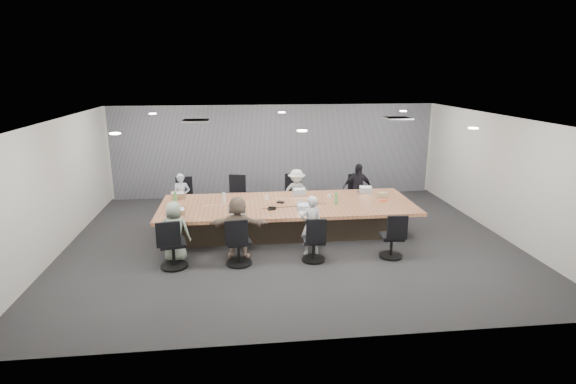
{
  "coord_description": "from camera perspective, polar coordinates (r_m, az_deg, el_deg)",
  "views": [
    {
      "loc": [
        -1.15,
        -9.67,
        3.81
      ],
      "look_at": [
        0.0,
        0.4,
        1.05
      ],
      "focal_mm": 28.0,
      "sensor_mm": 36.0,
      "label": 1
    }
  ],
  "objects": [
    {
      "name": "wall_right",
      "position": [
        11.71,
        25.37,
        1.87
      ],
      "size": [
        0.0,
        8.0,
        2.8
      ],
      "primitive_type": "cube",
      "rotation": [
        1.57,
        0.0,
        -1.57
      ],
      "color": "beige",
      "rests_on": "ground"
    },
    {
      "name": "cup_white_far",
      "position": [
        10.98,
        -2.71,
        -0.73
      ],
      "size": [
        0.11,
        0.11,
        0.1
      ],
      "primitive_type": "cylinder",
      "rotation": [
        0.0,
        0.0,
        -0.36
      ],
      "color": "white",
      "rests_on": "conference_table"
    },
    {
      "name": "laptop_0",
      "position": [
        11.48,
        -13.69,
        -0.67
      ],
      "size": [
        0.33,
        0.23,
        0.02
      ],
      "primitive_type": "cube",
      "rotation": [
        0.0,
        0.0,
        3.14
      ],
      "color": "#8C6647",
      "rests_on": "conference_table"
    },
    {
      "name": "person_2",
      "position": [
        12.05,
        1.09,
        -0.07
      ],
      "size": [
        0.84,
        0.51,
        1.26
      ],
      "primitive_type": "imported",
      "rotation": [
        0.0,
        0.0,
        6.34
      ],
      "color": "silver",
      "rests_on": "ground"
    },
    {
      "name": "laptop_6",
      "position": [
        9.97,
        2.44,
        -2.66
      ],
      "size": [
        0.38,
        0.29,
        0.02
      ],
      "primitive_type": "cube",
      "rotation": [
        0.0,
        0.0,
        -0.13
      ],
      "color": "#B2B2B7",
      "rests_on": "conference_table"
    },
    {
      "name": "floor",
      "position": [
        10.45,
        0.25,
        -6.14
      ],
      "size": [
        10.0,
        8.0,
        0.0
      ],
      "primitive_type": "cube",
      "color": "#2A2A2B",
      "rests_on": "ground"
    },
    {
      "name": "mic_left",
      "position": [
        10.2,
        -2.12,
        -2.19
      ],
      "size": [
        0.19,
        0.15,
        0.03
      ],
      "primitive_type": "cube",
      "rotation": [
        0.0,
        0.0,
        0.3
      ],
      "color": "black",
      "rests_on": "conference_table"
    },
    {
      "name": "chair_0",
      "position": [
        12.43,
        -13.11,
        -1.04
      ],
      "size": [
        0.59,
        0.59,
        0.82
      ],
      "primitive_type": null,
      "rotation": [
        0.0,
        0.0,
        3.2
      ],
      "color": "black",
      "rests_on": "ground"
    },
    {
      "name": "stapler",
      "position": [
        10.23,
        -2.02,
        -2.04
      ],
      "size": [
        0.18,
        0.07,
        0.07
      ],
      "primitive_type": "cube",
      "rotation": [
        0.0,
        0.0,
        -0.15
      ],
      "color": "black",
      "rests_on": "conference_table"
    },
    {
      "name": "conference_table",
      "position": [
        10.78,
        -0.06,
        -3.19
      ],
      "size": [
        6.0,
        2.2,
        0.74
      ],
      "color": "#362C20",
      "rests_on": "ground"
    },
    {
      "name": "ceiling",
      "position": [
        9.79,
        0.27,
        9.32
      ],
      "size": [
        10.0,
        8.0,
        0.0
      ],
      "primitive_type": "cube",
      "color": "white",
      "rests_on": "wall_back"
    },
    {
      "name": "laptop_5",
      "position": [
        9.85,
        -6.4,
        -2.96
      ],
      "size": [
        0.37,
        0.3,
        0.02
      ],
      "primitive_type": "cube",
      "rotation": [
        0.0,
        0.0,
        -0.26
      ],
      "color": "#B2B2B7",
      "rests_on": "conference_table"
    },
    {
      "name": "wall_front",
      "position": [
        6.26,
        4.6,
        -7.43
      ],
      "size": [
        10.0,
        0.0,
        2.8
      ],
      "primitive_type": "cube",
      "rotation": [
        -1.57,
        0.0,
        0.0
      ],
      "color": "beige",
      "rests_on": "ground"
    },
    {
      "name": "person_6",
      "position": [
        9.48,
        2.94,
        -4.25
      ],
      "size": [
        0.53,
        0.41,
        1.3
      ],
      "primitive_type": "imported",
      "rotation": [
        0.0,
        0.0,
        3.37
      ],
      "color": "silver",
      "rests_on": "ground"
    },
    {
      "name": "cup_white_near",
      "position": [
        11.16,
        5.24,
        -0.55
      ],
      "size": [
        0.1,
        0.1,
        0.09
      ],
      "primitive_type": "cylinder",
      "rotation": [
        0.0,
        0.0,
        -0.38
      ],
      "color": "white",
      "rests_on": "conference_table"
    },
    {
      "name": "canvas_bag",
      "position": [
        11.41,
        11.9,
        -0.37
      ],
      "size": [
        0.25,
        0.17,
        0.13
      ],
      "primitive_type": "cube",
      "rotation": [
        0.0,
        0.0,
        -0.09
      ],
      "color": "tan",
      "rests_on": "conference_table"
    },
    {
      "name": "person_5",
      "position": [
        9.36,
        -6.37,
        -4.47
      ],
      "size": [
        1.27,
        0.5,
        1.34
      ],
      "primitive_type": "imported",
      "rotation": [
        0.0,
        0.0,
        3.05
      ],
      "color": "#816A59",
      "rests_on": "ground"
    },
    {
      "name": "mug_brown",
      "position": [
        10.4,
        -14.52,
        -2.14
      ],
      "size": [
        0.1,
        0.1,
        0.1
      ],
      "primitive_type": "cylinder",
      "rotation": [
        0.0,
        0.0,
        -0.27
      ],
      "color": "brown",
      "rests_on": "conference_table"
    },
    {
      "name": "wall_left",
      "position": [
        10.68,
        -27.44,
        0.46
      ],
      "size": [
        0.0,
        8.0,
        2.8
      ],
      "primitive_type": "cube",
      "rotation": [
        1.57,
        0.0,
        1.57
      ],
      "color": "beige",
      "rests_on": "ground"
    },
    {
      "name": "bottle_clear",
      "position": [
        10.84,
        -8.14,
        -0.71
      ],
      "size": [
        0.08,
        0.08,
        0.24
      ],
      "primitive_type": "cylinder",
      "rotation": [
        0.0,
        0.0,
        0.09
      ],
      "color": "silver",
      "rests_on": "conference_table"
    },
    {
      "name": "bottle_green_right",
      "position": [
        10.65,
        6.15,
        -0.84
      ],
      "size": [
        0.09,
        0.09,
        0.27
      ],
      "primitive_type": "cylinder",
      "rotation": [
        0.0,
        0.0,
        -0.22
      ],
      "color": "#4F9F4C",
      "rests_on": "conference_table"
    },
    {
      "name": "person_4",
      "position": [
        9.47,
        -14.19,
        -4.87
      ],
      "size": [
        0.67,
        0.49,
        1.26
      ],
      "primitive_type": "imported",
      "rotation": [
        0.0,
        0.0,
        2.99
      ],
      "color": "gray",
      "rests_on": "ground"
    },
    {
      "name": "chair_5",
      "position": [
        9.12,
        -6.31,
        -6.73
      ],
      "size": [
        0.63,
        0.63,
        0.82
      ],
      "primitive_type": null,
      "rotation": [
        0.0,
        0.0,
        0.14
      ],
      "color": "black",
      "rests_on": "ground"
    },
    {
      "name": "mic_right",
      "position": [
        10.73,
        -0.94,
        -1.3
      ],
      "size": [
        0.19,
        0.16,
        0.03
      ],
      "primitive_type": "cube",
      "rotation": [
        0.0,
        0.0,
        -0.35
      ],
      "color": "black",
      "rests_on": "conference_table"
    },
    {
      "name": "laptop_4",
      "position": [
        9.94,
        -13.84,
        -3.15
      ],
      "size": [
        0.32,
        0.23,
        0.02
      ],
      "primitive_type": "cube",
      "rotation": [
        0.0,
        0.0,
        -0.04
      ],
      "color": "#8C6647",
      "rests_on": "conference_table"
    },
    {
      "name": "person_0",
      "position": [
        12.05,
        -13.34,
        -0.6
      ],
      "size": [
        0.46,
        0.32,
        1.22
      ],
      "primitive_type": "imported",
      "rotation": [
        0.0,
        0.0,
        6.21
      ],
      "color": "#A6B2C9",
      "rests_on": "ground"
    },
    {
      "name": "chair_1",
      "position": [
        12.34,
        -6.14,
        -0.76
      ],
      "size": [
        0.7,
        0.7,
        0.86
      ],
      "primitive_type": null,
      "rotation": [
        0.0,
        0.0,
        2.9
      ],
      "color": "black",
      "rests_on": "ground"
    },
    {
      "name": "chair_7",
      "position": [
        9.66,
        13.03,
        -5.95
      ],
      "size": [
        0.56,
        0.56,
        0.77
      ],
      "primitive_type": null,
      "rotation": [
        0.0,
        0.0,
        -0.09
      ],
      "color": "black",
      "rests_on": "ground"
    },
    {
      "name": "bottle_green_left",
      "position": [
        10.98,
        -14.12,
        -0.74
      ],
      "size": [
        0.09,
        0.09,
        0.27
      ],
      "primitive_type": "cylinder",
      "rotation": [
        0.0,
        0.0,
        -0.13
      ],
      "color": "#4F9F4C",
      "rests_on": "conference_table"
    },
    {
      "name": "chair_4",
      "position": [
        9.21,
        -14.39,
        -6.82
      ],
      "size": [
        0.67,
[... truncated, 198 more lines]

